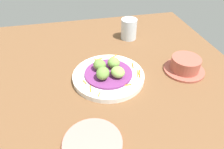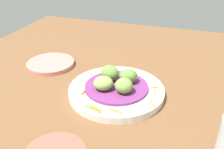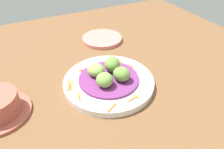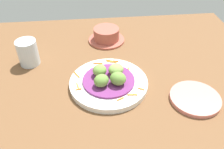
% 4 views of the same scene
% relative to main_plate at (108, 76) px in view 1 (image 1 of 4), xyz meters
% --- Properties ---
extents(table_surface, '(1.10, 1.10, 0.02)m').
position_rel_main_plate_xyz_m(table_surface, '(0.06, 0.03, -0.02)').
color(table_surface, brown).
rests_on(table_surface, ground).
extents(main_plate, '(0.25, 0.25, 0.02)m').
position_rel_main_plate_xyz_m(main_plate, '(0.00, 0.00, 0.00)').
color(main_plate, white).
rests_on(main_plate, table_surface).
extents(cabbage_bed, '(0.17, 0.17, 0.01)m').
position_rel_main_plate_xyz_m(cabbage_bed, '(0.00, 0.00, 0.01)').
color(cabbage_bed, '#702D6B').
rests_on(cabbage_bed, main_plate).
extents(carrot_garnish, '(0.21, 0.22, 0.00)m').
position_rel_main_plate_xyz_m(carrot_garnish, '(-0.03, -0.00, 0.01)').
color(carrot_garnish, orange).
rests_on(carrot_garnish, main_plate).
extents(guac_scoop_left, '(0.06, 0.06, 0.03)m').
position_rel_main_plate_xyz_m(guac_scoop_left, '(-0.03, 0.02, 0.03)').
color(guac_scoop_left, '#84A851').
rests_on(guac_scoop_left, cabbage_bed).
extents(guac_scoop_center, '(0.06, 0.06, 0.04)m').
position_rel_main_plate_xyz_m(guac_scoop_center, '(-0.02, -0.03, 0.04)').
color(guac_scoop_center, '#759E47').
rests_on(guac_scoop_center, cabbage_bed).
extents(guac_scoop_right, '(0.06, 0.06, 0.04)m').
position_rel_main_plate_xyz_m(guac_scoop_right, '(0.03, -0.02, 0.04)').
color(guac_scoop_right, olive).
rests_on(guac_scoop_right, cabbage_bed).
extents(guac_scoop_back, '(0.06, 0.06, 0.04)m').
position_rel_main_plate_xyz_m(guac_scoop_back, '(0.02, 0.03, 0.04)').
color(guac_scoop_back, olive).
rests_on(guac_scoop_back, cabbage_bed).
extents(side_plate_small, '(0.15, 0.15, 0.01)m').
position_rel_main_plate_xyz_m(side_plate_small, '(0.09, 0.25, -0.00)').
color(side_plate_small, tan).
rests_on(side_plate_small, table_surface).
extents(terracotta_bowl, '(0.15, 0.15, 0.06)m').
position_rel_main_plate_xyz_m(terracotta_bowl, '(-0.28, 0.02, 0.02)').
color(terracotta_bowl, '#A85142').
rests_on(terracotta_bowl, table_surface).
extents(water_glass, '(0.07, 0.07, 0.09)m').
position_rel_main_plate_xyz_m(water_glass, '(-0.15, -0.27, 0.04)').
color(water_glass, silver).
rests_on(water_glass, table_surface).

